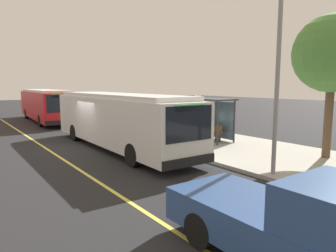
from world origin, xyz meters
The scene contains 12 objects.
ground_plane centered at (0.00, 0.00, 0.00)m, with size 120.00×120.00×0.00m, color #232326.
sidewalk_curb centered at (0.00, 6.00, 0.07)m, with size 44.00×6.40×0.15m, color #A8A399.
lane_stripe_center centered at (0.00, -2.20, 0.00)m, with size 36.00×0.14×0.01m, color #E0D64C.
transit_bus_main centered at (1.32, 1.01, 1.62)m, with size 12.25×2.67×2.95m.
transit_bus_second centered at (-13.69, 1.04, 1.62)m, with size 12.13×3.17×2.95m.
pickup_truck centered at (13.43, -1.28, 0.86)m, with size 5.42×2.07×1.85m.
bus_shelter centered at (2.86, 6.28, 1.92)m, with size 2.90×1.60×2.48m.
waiting_bench centered at (3.04, 6.15, 0.63)m, with size 1.60×0.48×0.95m.
route_sign_post centered at (4.88, 3.56, 1.96)m, with size 0.44×0.08×2.80m.
pedestrian_commuter centered at (1.31, 4.05, 1.12)m, with size 0.24×0.40×1.69m.
street_tree_upstreet centered at (9.24, 7.48, 4.75)m, with size 3.41×3.41×6.34m.
utility_pole centered at (9.50, 3.22, 3.35)m, with size 0.16×0.16×6.40m, color gray.
Camera 1 is at (16.17, -6.31, 3.43)m, focal length 32.84 mm.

